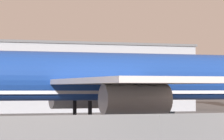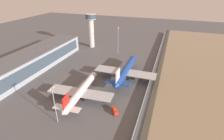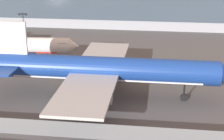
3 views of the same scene
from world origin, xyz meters
The scene contains 5 objects.
ground_plane centered at (0.00, 0.00, 0.00)m, with size 500.00×500.00×0.00m, color #565659.
perimeter_fence centered at (0.00, -16.00, 1.40)m, with size 280.00×0.10×2.80m.
cargo_jet_blue centered at (1.56, 1.30, 5.77)m, with size 49.90×42.29×15.13m.
baggage_tug centered at (14.70, 14.59, 0.81)m, with size 3.55×3.10×1.80m.
terminal_building centered at (-4.37, 72.45, 7.07)m, with size 95.44×22.42×14.11m.
Camera 3 is at (12.52, -68.09, 30.05)m, focal length 60.00 mm.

